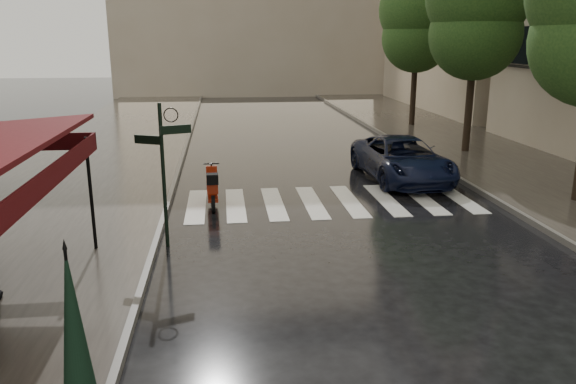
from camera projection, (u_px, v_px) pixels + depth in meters
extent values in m
plane|color=black|center=(224.00, 306.00, 9.45)|extent=(120.00, 120.00, 0.00)
cube|color=#38332D|center=(97.00, 161.00, 20.42)|extent=(6.00, 60.00, 0.12)
cube|color=#38332D|center=(483.00, 152.00, 22.09)|extent=(5.50, 60.00, 0.12)
cube|color=#595651|center=(182.00, 159.00, 20.76)|extent=(0.12, 60.00, 0.16)
cube|color=#595651|center=(415.00, 153.00, 21.76)|extent=(0.12, 60.00, 0.16)
cube|color=silver|center=(196.00, 206.00, 15.11)|extent=(0.50, 3.20, 0.01)
cube|color=silver|center=(235.00, 205.00, 15.23)|extent=(0.50, 3.20, 0.01)
cube|color=silver|center=(274.00, 203.00, 15.35)|extent=(0.50, 3.20, 0.01)
cube|color=silver|center=(312.00, 202.00, 15.47)|extent=(0.50, 3.20, 0.01)
cube|color=silver|center=(349.00, 201.00, 15.59)|extent=(0.50, 3.20, 0.01)
cube|color=silver|center=(386.00, 200.00, 15.71)|extent=(0.50, 3.20, 0.01)
cube|color=silver|center=(422.00, 198.00, 15.83)|extent=(0.50, 3.20, 0.01)
cube|color=silver|center=(458.00, 197.00, 15.94)|extent=(0.50, 3.20, 0.01)
cube|color=#4B0A0E|center=(44.00, 183.00, 8.06)|extent=(0.04, 7.00, 0.35)
cylinder|color=black|center=(91.00, 194.00, 11.44)|extent=(0.07, 0.07, 2.35)
cylinder|color=black|center=(164.00, 177.00, 11.77)|extent=(0.08, 0.08, 3.10)
cube|color=black|center=(176.00, 130.00, 11.55)|extent=(0.62, 0.26, 0.18)
cube|color=black|center=(147.00, 140.00, 11.53)|extent=(0.56, 0.29, 0.18)
cylinder|color=black|center=(470.00, 93.00, 21.39)|extent=(0.28, 0.28, 4.48)
sphere|color=#173B15|center=(475.00, 34.00, 20.82)|extent=(3.40, 3.40, 3.40)
cylinder|color=black|center=(414.00, 81.00, 28.14)|extent=(0.28, 0.28, 4.37)
sphere|color=#173B15|center=(417.00, 38.00, 27.58)|extent=(3.40, 3.40, 3.40)
sphere|color=#173B15|center=(418.00, 9.00, 27.23)|extent=(3.80, 3.80, 3.80)
cylinder|color=black|center=(213.00, 204.00, 14.51)|extent=(0.11, 0.45, 0.45)
cylinder|color=black|center=(212.00, 192.00, 15.63)|extent=(0.11, 0.45, 0.45)
cube|color=maroon|center=(213.00, 195.00, 15.07)|extent=(0.30, 1.23, 0.09)
cube|color=maroon|center=(212.00, 187.00, 14.77)|extent=(0.30, 0.52, 0.26)
cube|color=maroon|center=(212.00, 178.00, 15.38)|extent=(0.30, 0.12, 0.70)
cylinder|color=black|center=(211.00, 164.00, 15.37)|extent=(0.43, 0.05, 0.03)
cube|color=black|center=(212.00, 179.00, 14.36)|extent=(0.31, 0.29, 0.26)
imported|color=black|center=(402.00, 159.00, 17.81)|extent=(2.47, 4.94, 1.34)
cylinder|color=black|center=(74.00, 334.00, 6.23)|extent=(0.04, 0.04, 2.02)
cone|color=black|center=(73.00, 326.00, 6.20)|extent=(0.40, 0.40, 1.92)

